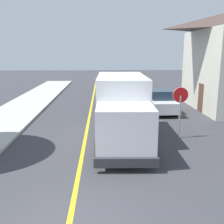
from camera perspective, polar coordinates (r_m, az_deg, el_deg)
name	(u,v)px	position (r m, az deg, el deg)	size (l,w,h in m)	color
centre_line_yellow	(88,124)	(16.63, -5.16, -2.55)	(0.16, 56.00, 0.01)	gold
box_truck	(122,106)	(13.21, 2.12, 1.34)	(2.60, 7.24, 3.20)	white
parked_car_near	(121,102)	(19.43, 1.89, 2.10)	(2.00, 4.48, 1.67)	black
parked_car_mid	(119,91)	(25.38, 1.53, 4.62)	(1.91, 4.44, 1.67)	#2D4793
parked_car_far	(111,84)	(30.85, -0.25, 6.07)	(1.89, 4.43, 1.67)	#4C564C
parked_car_furthest	(108,78)	(37.16, -0.84, 7.20)	(2.01, 4.48, 1.67)	silver
parked_van_across	(160,102)	(19.97, 10.34, 2.19)	(1.87, 4.43, 1.67)	silver
stop_sign	(180,103)	(13.96, 14.41, 1.94)	(0.80, 0.10, 2.65)	gray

